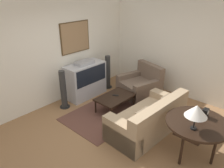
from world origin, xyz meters
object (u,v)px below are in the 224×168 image
object	(u,v)px
coffee_table	(115,98)
speaker_tower_left	(63,91)
tv	(86,80)
speaker_tower_right	(108,73)
table_lamp	(196,111)
armchair	(140,86)
mantel_clock	(205,113)
console_table	(197,125)
couch	(149,120)

from	to	relation	value
coffee_table	speaker_tower_left	bearing A→B (deg)	126.18
tv	speaker_tower_left	bearing A→B (deg)	-174.12
coffee_table	speaker_tower_right	bearing A→B (deg)	51.01
tv	table_lamp	world-z (taller)	table_lamp
armchair	table_lamp	size ratio (longest dim) A/B	2.65
armchair	mantel_clock	xyz separation A→B (m)	(-1.08, -2.20, 0.53)
table_lamp	mantel_clock	size ratio (longest dim) A/B	2.83
coffee_table	speaker_tower_left	world-z (taller)	speaker_tower_left
armchair	mantel_clock	world-z (taller)	armchair
tv	mantel_clock	size ratio (longest dim) A/B	7.22
table_lamp	mantel_clock	world-z (taller)	table_lamp
tv	console_table	bearing A→B (deg)	-94.60
armchair	table_lamp	xyz separation A→B (m)	(-1.58, -2.20, 0.80)
couch	mantel_clock	size ratio (longest dim) A/B	11.61
tv	table_lamp	xyz separation A→B (m)	(-0.52, -3.36, 0.59)
speaker_tower_right	mantel_clock	bearing A→B (deg)	-104.63
tv	mantel_clock	distance (m)	3.37
mantel_clock	speaker_tower_right	bearing A→B (deg)	75.37
tv	console_table	distance (m)	3.35
couch	table_lamp	world-z (taller)	table_lamp
table_lamp	armchair	bearing A→B (deg)	54.28
tv	table_lamp	bearing A→B (deg)	-98.78
speaker_tower_left	couch	bearing A→B (deg)	-75.04
couch	tv	bearing A→B (deg)	-93.10
armchair	speaker_tower_left	size ratio (longest dim) A/B	1.18
tv	coffee_table	bearing A→B (deg)	-92.07
coffee_table	speaker_tower_right	size ratio (longest dim) A/B	0.96
speaker_tower_left	speaker_tower_right	size ratio (longest dim) A/B	1.00
tv	coffee_table	world-z (taller)	tv
tv	armchair	size ratio (longest dim) A/B	0.96
armchair	table_lamp	bearing A→B (deg)	-19.80
tv	speaker_tower_left	size ratio (longest dim) A/B	1.14
armchair	speaker_tower_right	world-z (taller)	speaker_tower_right
armchair	table_lamp	distance (m)	2.82
speaker_tower_right	table_lamp	bearing A→B (deg)	-112.43
console_table	speaker_tower_left	size ratio (longest dim) A/B	1.10
coffee_table	table_lamp	size ratio (longest dim) A/B	2.15
mantel_clock	couch	bearing A→B (deg)	101.62
coffee_table	speaker_tower_left	size ratio (longest dim) A/B	0.96
coffee_table	speaker_tower_right	world-z (taller)	speaker_tower_right
speaker_tower_left	mantel_clock	bearing A→B (deg)	-76.10
coffee_table	table_lamp	xyz separation A→B (m)	(-0.48, -2.19, 0.74)
armchair	coffee_table	distance (m)	1.11
coffee_table	mantel_clock	distance (m)	2.24
couch	coffee_table	distance (m)	1.16
coffee_table	mantel_clock	size ratio (longest dim) A/B	6.07
couch	speaker_tower_left	bearing A→B (deg)	-72.24
tv	coffee_table	xyz separation A→B (m)	(-0.04, -1.17, -0.15)
armchair	mantel_clock	bearing A→B (deg)	-10.32
table_lamp	speaker_tower_right	bearing A→B (deg)	67.57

